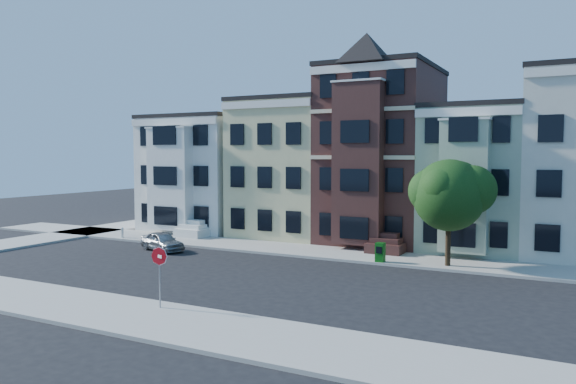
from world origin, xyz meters
The scene contains 12 objects.
ground centered at (0.00, 0.00, 0.00)m, with size 120.00×120.00×0.00m, color black.
far_sidewalk centered at (0.00, 8.00, 0.07)m, with size 60.00×4.00×0.15m, color #9E9B93.
near_sidewalk centered at (0.00, -8.00, 0.07)m, with size 60.00×4.00×0.15m, color #9E9B93.
house_white centered at (-15.00, 14.50, 4.50)m, with size 8.00×9.00×9.00m, color white.
house_yellow centered at (-7.00, 14.50, 5.00)m, with size 7.00×9.00×10.00m, color beige.
house_brown centered at (0.00, 14.50, 6.00)m, with size 7.00×9.00×12.00m, color #3D1E1B.
house_green centered at (6.50, 14.50, 4.50)m, with size 6.00×9.00×9.00m, color #96A68C.
street_tree centered at (6.19, 6.97, 3.73)m, with size 6.15×6.15×7.15m, color #234D1B, non-canonical shape.
parked_car centered at (-11.24, 4.12, 0.61)m, with size 1.45×3.60×1.23m, color #979A9D.
newspaper_box centered at (2.59, 6.30, 0.69)m, with size 0.49×0.43×1.08m, color #0D5411.
fire_hydrant centered at (-17.00, 6.53, 0.45)m, with size 0.21×0.21×0.59m, color silver.
stop_sign centered at (-2.13, -6.81, 1.52)m, with size 0.75×0.10×2.73m, color red, non-canonical shape.
Camera 1 is at (12.43, -23.80, 6.19)m, focal length 35.00 mm.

